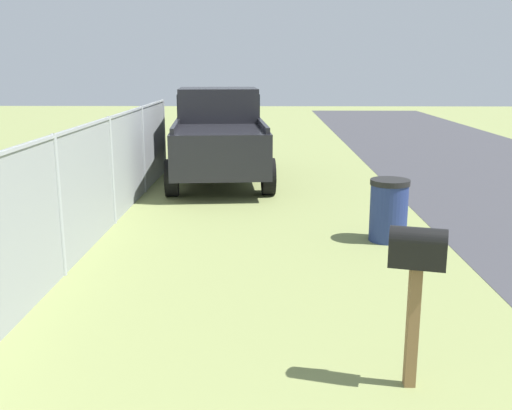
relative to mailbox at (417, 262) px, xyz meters
name	(u,v)px	position (x,y,z in m)	size (l,w,h in m)	color
mailbox	(417,262)	(0.00, 0.00, 0.00)	(0.31, 0.48, 1.36)	brown
pickup_truck	(219,132)	(9.23, 2.30, 0.03)	(5.22, 2.59, 2.09)	black
trash_bin	(389,210)	(4.21, -0.65, -0.60)	(0.59, 0.59, 0.94)	navy
fence_section	(59,201)	(2.59, 3.76, -0.11)	(15.32, 0.07, 1.80)	#9EA3A8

